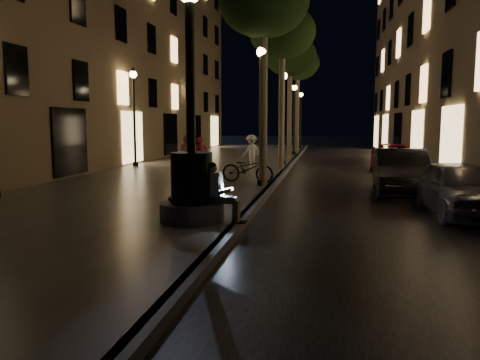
% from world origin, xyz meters
% --- Properties ---
extents(ground, '(120.00, 120.00, 0.00)m').
position_xyz_m(ground, '(0.00, 15.00, 0.00)').
color(ground, black).
rests_on(ground, ground).
extents(cobble_lane, '(6.00, 45.00, 0.02)m').
position_xyz_m(cobble_lane, '(3.00, 15.00, 0.01)').
color(cobble_lane, black).
rests_on(cobble_lane, ground).
extents(promenade, '(8.00, 45.00, 0.20)m').
position_xyz_m(promenade, '(-4.00, 15.00, 0.10)').
color(promenade, '#625D56').
rests_on(promenade, ground).
extents(curb_strip, '(0.25, 45.00, 0.20)m').
position_xyz_m(curb_strip, '(0.00, 15.00, 0.10)').
color(curb_strip, '#59595B').
rests_on(curb_strip, ground).
extents(building_left, '(8.00, 36.00, 15.00)m').
position_xyz_m(building_left, '(-12.00, 18.00, 7.50)').
color(building_left, '#857453').
rests_on(building_left, ground).
extents(fountain_lamppost, '(1.40, 1.40, 5.21)m').
position_xyz_m(fountain_lamppost, '(-1.00, 2.00, 1.21)').
color(fountain_lamppost, '#59595B').
rests_on(fountain_lamppost, promenade).
extents(seated_man_laptop, '(0.93, 0.31, 1.30)m').
position_xyz_m(seated_man_laptop, '(-0.39, 2.00, 0.89)').
color(seated_man_laptop, gray).
rests_on(seated_man_laptop, promenade).
extents(tree_near, '(3.00, 3.00, 7.30)m').
position_xyz_m(tree_near, '(-0.25, 8.00, 6.24)').
color(tree_near, '#6B604C').
rests_on(tree_near, promenade).
extents(tree_second, '(3.00, 3.00, 7.40)m').
position_xyz_m(tree_second, '(-0.20, 14.00, 6.33)').
color(tree_second, '#6B604C').
rests_on(tree_second, promenade).
extents(tree_third, '(3.00, 3.00, 7.20)m').
position_xyz_m(tree_third, '(-0.30, 20.00, 6.14)').
color(tree_third, '#6B604C').
rests_on(tree_third, promenade).
extents(tree_far, '(3.00, 3.00, 7.50)m').
position_xyz_m(tree_far, '(-0.22, 26.00, 6.43)').
color(tree_far, '#6B604C').
rests_on(tree_far, promenade).
extents(lamp_curb_a, '(0.36, 0.36, 4.81)m').
position_xyz_m(lamp_curb_a, '(-0.30, 8.00, 3.24)').
color(lamp_curb_a, black).
rests_on(lamp_curb_a, promenade).
extents(lamp_curb_b, '(0.36, 0.36, 4.81)m').
position_xyz_m(lamp_curb_b, '(-0.30, 16.00, 3.24)').
color(lamp_curb_b, black).
rests_on(lamp_curb_b, promenade).
extents(lamp_curb_c, '(0.36, 0.36, 4.81)m').
position_xyz_m(lamp_curb_c, '(-0.30, 24.00, 3.24)').
color(lamp_curb_c, black).
rests_on(lamp_curb_c, promenade).
extents(lamp_curb_d, '(0.36, 0.36, 4.81)m').
position_xyz_m(lamp_curb_d, '(-0.30, 32.00, 3.24)').
color(lamp_curb_d, black).
rests_on(lamp_curb_d, promenade).
extents(lamp_left_b, '(0.36, 0.36, 4.81)m').
position_xyz_m(lamp_left_b, '(-7.40, 14.00, 3.24)').
color(lamp_left_b, black).
rests_on(lamp_left_b, promenade).
extents(lamp_left_c, '(0.36, 0.36, 4.81)m').
position_xyz_m(lamp_left_c, '(-7.40, 24.00, 3.24)').
color(lamp_left_c, black).
rests_on(lamp_left_c, promenade).
extents(stroller, '(0.57, 1.08, 1.09)m').
position_xyz_m(stroller, '(-2.85, 7.27, 0.74)').
color(stroller, black).
rests_on(stroller, promenade).
extents(car_front, '(1.82, 4.12, 1.38)m').
position_xyz_m(car_front, '(5.20, 4.81, 0.69)').
color(car_front, '#9B9CA2').
rests_on(car_front, ground).
extents(car_second, '(1.78, 4.57, 1.48)m').
position_xyz_m(car_second, '(4.25, 8.10, 0.74)').
color(car_second, black).
rests_on(car_second, ground).
extents(car_third, '(2.59, 4.82, 1.29)m').
position_xyz_m(car_third, '(5.15, 16.58, 0.64)').
color(car_third, maroon).
rests_on(car_third, ground).
extents(pedestrian_red, '(0.67, 0.58, 1.55)m').
position_xyz_m(pedestrian_red, '(-3.23, 10.96, 0.97)').
color(pedestrian_red, '#BB253E').
rests_on(pedestrian_red, promenade).
extents(pedestrian_pink, '(0.80, 0.64, 1.58)m').
position_xyz_m(pedestrian_pink, '(-4.46, 12.90, 0.99)').
color(pedestrian_pink, pink).
rests_on(pedestrian_pink, promenade).
extents(pedestrian_white, '(1.12, 1.13, 1.56)m').
position_xyz_m(pedestrian_white, '(-1.68, 14.49, 0.98)').
color(pedestrian_white, silver).
rests_on(pedestrian_white, promenade).
extents(bicycle, '(2.00, 0.97, 1.01)m').
position_xyz_m(bicycle, '(-0.89, 8.71, 0.70)').
color(bicycle, black).
rests_on(bicycle, promenade).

